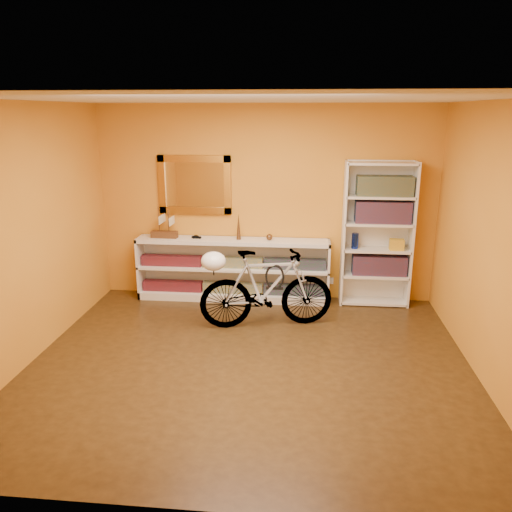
# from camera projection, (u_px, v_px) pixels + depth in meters

# --- Properties ---
(floor) EXTENTS (4.50, 4.00, 0.01)m
(floor) POSITION_uv_depth(u_px,v_px,m) (249.00, 364.00, 5.15)
(floor) COLOR black
(floor) RESTS_ON ground
(ceiling) EXTENTS (4.50, 4.00, 0.01)m
(ceiling) POSITION_uv_depth(u_px,v_px,m) (248.00, 98.00, 4.43)
(ceiling) COLOR silver
(ceiling) RESTS_ON ground
(back_wall) EXTENTS (4.50, 0.01, 2.60)m
(back_wall) POSITION_uv_depth(u_px,v_px,m) (266.00, 204.00, 6.71)
(back_wall) COLOR orange
(back_wall) RESTS_ON ground
(left_wall) EXTENTS (0.01, 4.00, 2.60)m
(left_wall) POSITION_uv_depth(u_px,v_px,m) (25.00, 236.00, 5.00)
(left_wall) COLOR orange
(left_wall) RESTS_ON ground
(right_wall) EXTENTS (0.01, 4.00, 2.60)m
(right_wall) POSITION_uv_depth(u_px,v_px,m) (494.00, 247.00, 4.58)
(right_wall) COLOR orange
(right_wall) RESTS_ON ground
(gilt_mirror) EXTENTS (0.98, 0.06, 0.78)m
(gilt_mirror) POSITION_uv_depth(u_px,v_px,m) (195.00, 185.00, 6.69)
(gilt_mirror) COLOR #97651B
(gilt_mirror) RESTS_ON back_wall
(wall_socket) EXTENTS (0.09, 0.02, 0.09)m
(wall_socket) POSITION_uv_depth(u_px,v_px,m) (330.00, 281.00, 6.89)
(wall_socket) COLOR silver
(wall_socket) RESTS_ON back_wall
(console_unit) EXTENTS (2.60, 0.35, 0.85)m
(console_unit) POSITION_uv_depth(u_px,v_px,m) (233.00, 270.00, 6.81)
(console_unit) COLOR silver
(console_unit) RESTS_ON floor
(cd_row_lower) EXTENTS (2.50, 0.13, 0.14)m
(cd_row_lower) POSITION_uv_depth(u_px,v_px,m) (233.00, 288.00, 6.86)
(cd_row_lower) COLOR black
(cd_row_lower) RESTS_ON console_unit
(cd_row_upper) EXTENTS (2.50, 0.13, 0.14)m
(cd_row_upper) POSITION_uv_depth(u_px,v_px,m) (233.00, 262.00, 6.76)
(cd_row_upper) COLOR navy
(cd_row_upper) RESTS_ON console_unit
(model_ship) EXTENTS (0.37, 0.16, 0.42)m
(model_ship) POSITION_uv_depth(u_px,v_px,m) (164.00, 222.00, 6.72)
(model_ship) COLOR #432612
(model_ship) RESTS_ON console_unit
(toy_car) EXTENTS (0.00, 0.00, 0.00)m
(toy_car) POSITION_uv_depth(u_px,v_px,m) (197.00, 238.00, 6.73)
(toy_car) COLOR black
(toy_car) RESTS_ON console_unit
(bronze_ornament) EXTENTS (0.06, 0.06, 0.35)m
(bronze_ornament) POSITION_uv_depth(u_px,v_px,m) (239.00, 226.00, 6.63)
(bronze_ornament) COLOR #54361C
(bronze_ornament) RESTS_ON console_unit
(decorative_orb) EXTENTS (0.08, 0.08, 0.08)m
(decorative_orb) POSITION_uv_depth(u_px,v_px,m) (269.00, 237.00, 6.63)
(decorative_orb) COLOR #54361C
(decorative_orb) RESTS_ON console_unit
(bookcase) EXTENTS (0.90, 0.30, 1.90)m
(bookcase) POSITION_uv_depth(u_px,v_px,m) (377.00, 235.00, 6.51)
(bookcase) COLOR silver
(bookcase) RESTS_ON floor
(book_row_a) EXTENTS (0.70, 0.22, 0.26)m
(book_row_a) POSITION_uv_depth(u_px,v_px,m) (379.00, 265.00, 6.61)
(book_row_a) COLOR maroon
(book_row_a) RESTS_ON bookcase
(book_row_b) EXTENTS (0.70, 0.22, 0.28)m
(book_row_b) POSITION_uv_depth(u_px,v_px,m) (383.00, 212.00, 6.42)
(book_row_b) COLOR maroon
(book_row_b) RESTS_ON bookcase
(book_row_c) EXTENTS (0.70, 0.22, 0.25)m
(book_row_c) POSITION_uv_depth(u_px,v_px,m) (385.00, 186.00, 6.32)
(book_row_c) COLOR #16454E
(book_row_c) RESTS_ON bookcase
(travel_mug) EXTENTS (0.09, 0.09, 0.20)m
(travel_mug) POSITION_uv_depth(u_px,v_px,m) (355.00, 241.00, 6.54)
(travel_mug) COLOR navy
(travel_mug) RESTS_ON bookcase
(red_tin) EXTENTS (0.16, 0.16, 0.17)m
(red_tin) POSITION_uv_depth(u_px,v_px,m) (364.00, 188.00, 6.39)
(red_tin) COLOR maroon
(red_tin) RESTS_ON bookcase
(yellow_bag) EXTENTS (0.18, 0.13, 0.14)m
(yellow_bag) POSITION_uv_depth(u_px,v_px,m) (397.00, 245.00, 6.48)
(yellow_bag) COLOR gold
(yellow_bag) RESTS_ON bookcase
(bicycle) EXTENTS (0.77, 1.68, 0.95)m
(bicycle) POSITION_uv_depth(u_px,v_px,m) (267.00, 289.00, 5.92)
(bicycle) COLOR silver
(bicycle) RESTS_ON floor
(helmet) EXTENTS (0.29, 0.28, 0.22)m
(helmet) POSITION_uv_depth(u_px,v_px,m) (213.00, 261.00, 5.74)
(helmet) COLOR white
(helmet) RESTS_ON bicycle
(u_lock) EXTENTS (0.23, 0.02, 0.23)m
(u_lock) POSITION_uv_depth(u_px,v_px,m) (275.00, 277.00, 5.89)
(u_lock) COLOR black
(u_lock) RESTS_ON bicycle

